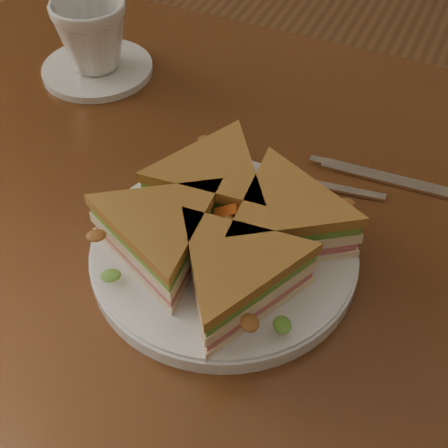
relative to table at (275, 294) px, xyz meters
name	(u,v)px	position (x,y,z in m)	size (l,w,h in m)	color
table	(275,294)	(0.00, 0.00, 0.00)	(1.20, 0.80, 0.75)	#3A1D0D
plate	(224,253)	(-0.04, -0.05, 0.11)	(0.27, 0.27, 0.02)	silver
sandwich_wedges	(224,228)	(-0.04, -0.05, 0.14)	(0.31, 0.31, 0.06)	#FBE5BA
crisps_mound	(224,230)	(-0.04, -0.05, 0.14)	(0.09, 0.09, 0.05)	orange
spoon	(266,174)	(-0.05, 0.08, 0.10)	(0.18, 0.04, 0.01)	silver
knife	(395,181)	(0.09, 0.13, 0.10)	(0.22, 0.03, 0.00)	silver
saucer	(98,69)	(-0.34, 0.19, 0.10)	(0.15, 0.15, 0.01)	silver
coffee_cup	(92,35)	(-0.34, 0.19, 0.16)	(0.10, 0.10, 0.09)	silver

